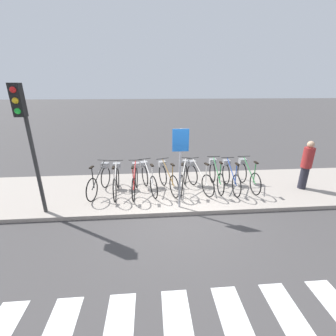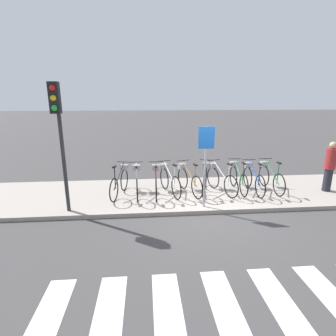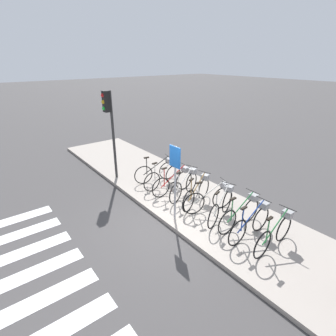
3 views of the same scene
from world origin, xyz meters
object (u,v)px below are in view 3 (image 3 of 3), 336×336
parked_bicycle_2 (175,181)px  parked_bicycle_3 (185,184)px  parked_bicycle_5 (211,197)px  parked_bicycle_8 (252,222)px  parked_bicycle_7 (242,212)px  traffic_light (109,117)px  sign_post (175,172)px  parked_bicycle_0 (158,170)px  parked_bicycle_4 (198,191)px  parked_bicycle_6 (222,204)px  parked_bicycle_1 (165,175)px  parked_bicycle_9 (276,232)px

parked_bicycle_2 → parked_bicycle_3: 0.45m
parked_bicycle_5 → parked_bicycle_8: (1.58, -0.10, 0.00)m
parked_bicycle_3 → parked_bicycle_8: 2.79m
parked_bicycle_7 → traffic_light: size_ratio=0.51×
parked_bicycle_2 → parked_bicycle_7: size_ratio=1.00×
traffic_light → sign_post: traffic_light is taller
parked_bicycle_3 → parked_bicycle_5: size_ratio=1.00×
parked_bicycle_2 → parked_bicycle_8: 3.21m
parked_bicycle_0 → parked_bicycle_4: same height
parked_bicycle_6 → traffic_light: size_ratio=0.49×
parked_bicycle_4 → parked_bicycle_6: 1.06m
parked_bicycle_1 → parked_bicycle_8: (3.82, 0.02, 0.00)m
parked_bicycle_3 → parked_bicycle_4: 0.64m
parked_bicycle_8 → sign_post: sign_post is taller
parked_bicycle_1 → parked_bicycle_8: size_ratio=1.00×
parked_bicycle_4 → traffic_light: bearing=-160.5°
parked_bicycle_5 → parked_bicycle_6: (0.49, -0.06, 0.00)m
parked_bicycle_4 → parked_bicycle_9: (2.79, 0.02, 0.00)m
parked_bicycle_8 → parked_bicycle_0: bearing=179.3°
parked_bicycle_2 → parked_bicycle_5: (1.63, 0.14, 0.00)m
parked_bicycle_5 → parked_bicycle_6: 0.49m
parked_bicycle_4 → parked_bicycle_8: same height
parked_bicycle_2 → parked_bicycle_4: bearing=5.8°
parked_bicycle_3 → parked_bicycle_6: (1.70, -0.04, 0.00)m
parked_bicycle_5 → traffic_light: (-4.11, -1.28, 2.00)m
parked_bicycle_6 → parked_bicycle_2: bearing=-177.8°
parked_bicycle_5 → parked_bicycle_9: size_ratio=0.96×
parked_bicycle_2 → parked_bicycle_8: bearing=0.6°
parked_bicycle_3 → parked_bicycle_5: 1.20m
parked_bicycle_4 → parked_bicycle_2: bearing=-174.2°
parked_bicycle_7 → parked_bicycle_4: bearing=-177.3°
parked_bicycle_5 → parked_bicycle_7: bearing=2.6°
parked_bicycle_0 → parked_bicycle_8: same height
parked_bicycle_4 → parked_bicycle_5: bearing=2.9°
parked_bicycle_8 → traffic_light: traffic_light is taller
parked_bicycle_6 → parked_bicycle_9: size_ratio=0.95×
parked_bicycle_4 → parked_bicycle_8: 2.15m
parked_bicycle_1 → parked_bicycle_9: 4.47m
parked_bicycle_4 → parked_bicycle_6: size_ratio=1.01×
parked_bicycle_3 → parked_bicycle_8: same height
traffic_light → parked_bicycle_7: bearing=14.3°
parked_bicycle_7 → sign_post: bearing=-138.1°
sign_post → parked_bicycle_3: bearing=126.6°
parked_bicycle_3 → traffic_light: bearing=-156.5°
parked_bicycle_8 → traffic_light: bearing=-168.3°
parked_bicycle_6 → parked_bicycle_7: bearing=9.7°
parked_bicycle_0 → parked_bicycle_4: bearing=0.6°
parked_bicycle_1 → parked_bicycle_5: bearing=3.2°
parked_bicycle_0 → parked_bicycle_1: size_ratio=0.98×
traffic_light → parked_bicycle_1: bearing=31.8°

